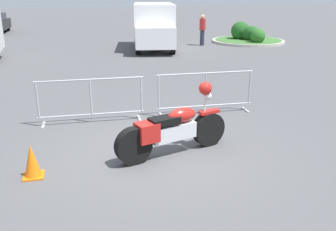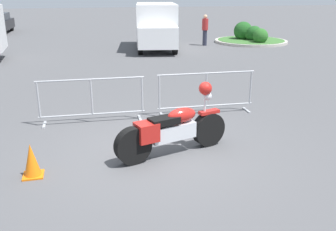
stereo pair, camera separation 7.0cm
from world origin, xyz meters
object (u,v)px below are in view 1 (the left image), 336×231
Objects in this scene: delivery_van at (154,25)px; traffic_cone at (32,161)px; motorcycle at (173,129)px; pedestrian at (202,29)px; crowd_barrier_near at (91,100)px; crowd_barrier_far at (205,92)px.

traffic_cone is at bearing -10.26° from delivery_van.
motorcycle is at bearing -0.53° from delivery_van.
pedestrian is (2.88, 0.52, -0.32)m from delivery_van.
delivery_van is (3.86, 11.04, 0.68)m from crowd_barrier_near.
crowd_barrier_near is at bearing 180.00° from crowd_barrier_far.
crowd_barrier_far is (1.42, 2.21, 0.05)m from motorcycle.
delivery_van is at bearing 62.79° from motorcycle.
delivery_van is 14.50m from traffic_cone.
traffic_cone is (-3.97, -2.54, -0.27)m from crowd_barrier_far.
delivery_van is at bearing 84.70° from crowd_barrier_far.
crowd_barrier_far is at bearing 32.63° from traffic_cone.
pedestrian is 16.17m from traffic_cone.
pedestrian is (3.90, 11.57, 0.36)m from crowd_barrier_far.
delivery_van reaches higher than crowd_barrier_near.
motorcycle is 0.93× the size of crowd_barrier_far.
motorcycle is 0.93× the size of crowd_barrier_near.
traffic_cone is at bearing 170.75° from motorcycle.
pedestrian is at bearing 52.11° from motorcycle.
crowd_barrier_far is at bearing 34.83° from pedestrian.
pedestrian is at bearing 60.83° from traffic_cone.
crowd_barrier_near is 0.47× the size of delivery_van.
delivery_van reaches higher than pedestrian.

